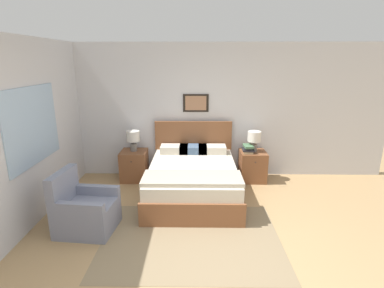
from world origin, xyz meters
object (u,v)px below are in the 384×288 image
(nightstand_by_door, at_px, (252,166))
(table_lamp_near_window, at_px, (133,138))
(nightstand_near_window, at_px, (134,165))
(armchair, at_px, (84,211))
(bed, at_px, (193,179))
(table_lamp_by_door, at_px, (254,138))

(nightstand_by_door, xyz_separation_m, table_lamp_near_window, (-2.30, 0.02, 0.55))
(nightstand_by_door, bearing_deg, nightstand_near_window, 180.00)
(armchair, distance_m, nightstand_near_window, 1.85)
(bed, relative_size, table_lamp_near_window, 5.07)
(bed, height_order, armchair, bed)
(bed, relative_size, armchair, 2.36)
(nightstand_by_door, xyz_separation_m, table_lamp_by_door, (0.01, 0.02, 0.55))
(bed, height_order, nightstand_near_window, bed)
(nightstand_near_window, relative_size, table_lamp_near_window, 1.47)
(armchair, bearing_deg, bed, 131.97)
(table_lamp_by_door, bearing_deg, bed, -147.17)
(nightstand_by_door, bearing_deg, table_lamp_near_window, 179.51)
(armchair, bearing_deg, nightstand_near_window, 175.36)
(armchair, height_order, table_lamp_near_window, table_lamp_near_window)
(armchair, relative_size, nightstand_near_window, 1.46)
(nightstand_near_window, height_order, nightstand_by_door, same)
(nightstand_near_window, distance_m, nightstand_by_door, 2.31)
(bed, distance_m, table_lamp_by_door, 1.48)
(nightstand_near_window, bearing_deg, armchair, -100.17)
(table_lamp_near_window, bearing_deg, armchair, -100.17)
(bed, bearing_deg, nightstand_by_door, 32.29)
(bed, bearing_deg, table_lamp_near_window, 146.94)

